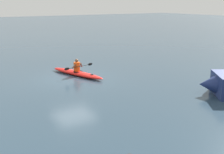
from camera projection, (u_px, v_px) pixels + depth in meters
name	position (u px, v px, depth m)	size (l,w,h in m)	color
ground_plane	(73.00, 78.00, 19.01)	(160.00, 160.00, 0.00)	#283D4C
kayak	(77.00, 73.00, 19.70)	(1.79, 4.54, 0.28)	red
kayaker	(77.00, 66.00, 19.58)	(2.28, 0.71, 0.78)	#E04C14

